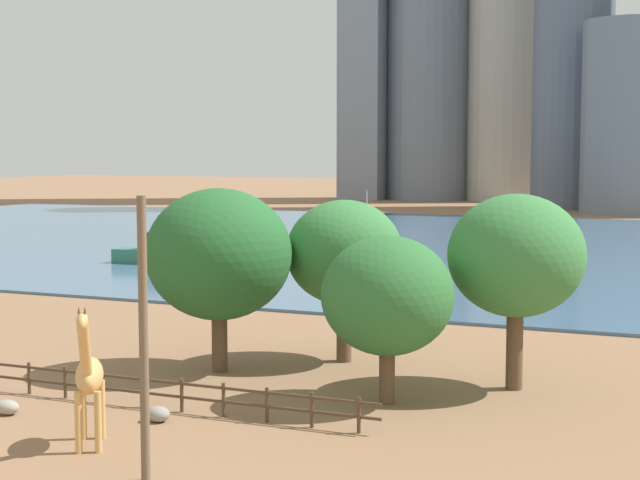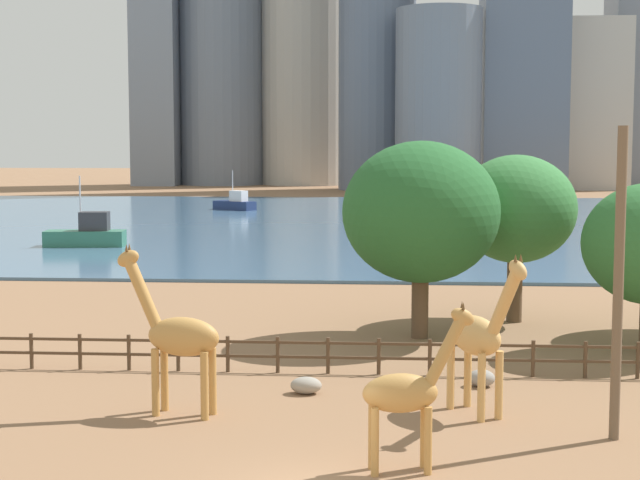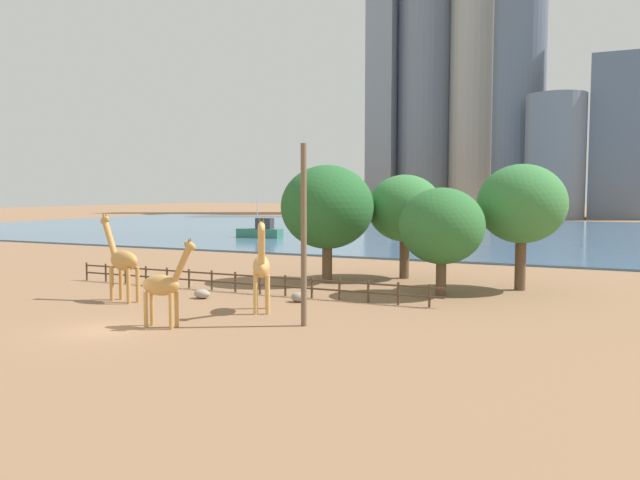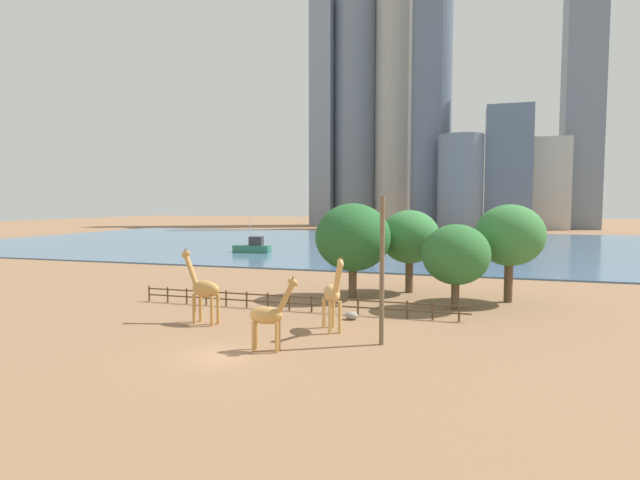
# 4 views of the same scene
# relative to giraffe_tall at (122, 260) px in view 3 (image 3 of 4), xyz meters

# --- Properties ---
(ground_plane) EXTENTS (400.00, 400.00, 0.00)m
(ground_plane) POSITION_rel_giraffe_tall_xyz_m (4.58, 73.57, -2.42)
(ground_plane) COLOR #8C6647
(harbor_water) EXTENTS (180.00, 86.00, 0.20)m
(harbor_water) POSITION_rel_giraffe_tall_xyz_m (4.58, 70.57, -2.32)
(harbor_water) COLOR #476B8C
(harbor_water) RESTS_ON ground
(giraffe_tall) EXTENTS (3.40, 1.35, 5.15)m
(giraffe_tall) POSITION_rel_giraffe_tall_xyz_m (0.00, 0.00, 0.00)
(giraffe_tall) COLOR #C18C47
(giraffe_tall) RESTS_ON ground
(giraffe_companion) EXTENTS (2.36, 3.38, 5.09)m
(giraffe_companion) POSITION_rel_giraffe_tall_xyz_m (9.03, 0.53, 0.01)
(giraffe_companion) COLOR tan
(giraffe_companion) RESTS_ON ground
(giraffe_young) EXTENTS (2.90, 1.03, 4.28)m
(giraffe_young) POSITION_rel_giraffe_tall_xyz_m (6.78, -4.67, -0.40)
(giraffe_young) COLOR #C18C47
(giraffe_young) RESTS_ON ground
(utility_pole) EXTENTS (0.28, 0.28, 8.65)m
(utility_pole) POSITION_rel_giraffe_tall_xyz_m (12.57, -1.58, 1.91)
(utility_pole) COLOR brown
(utility_pole) RESTS_ON ground
(boulder_near_fence) EXTENTS (0.91, 0.77, 0.58)m
(boulder_near_fence) POSITION_rel_giraffe_tall_xyz_m (9.45, 4.07, -2.13)
(boulder_near_fence) COLOR gray
(boulder_near_fence) RESTS_ON ground
(boulder_by_pole) EXTENTS (1.03, 0.74, 0.56)m
(boulder_by_pole) POSITION_rel_giraffe_tall_xyz_m (3.64, 2.72, -2.14)
(boulder_by_pole) COLOR gray
(boulder_by_pole) RESTS_ON ground
(enclosure_fence) EXTENTS (26.12, 0.14, 1.30)m
(enclosure_fence) POSITION_rel_giraffe_tall_xyz_m (4.39, 5.57, -1.67)
(enclosure_fence) COLOR #4C3826
(enclosure_fence) RESTS_ON ground
(tree_left_large) EXTENTS (5.22, 5.22, 6.65)m
(tree_left_large) POSITION_rel_giraffe_tall_xyz_m (16.38, 9.81, 1.86)
(tree_left_large) COLOR brown
(tree_left_large) RESTS_ON ground
(tree_center_broad) EXTENTS (6.55, 6.55, 8.27)m
(tree_center_broad) POSITION_rel_giraffe_tall_xyz_m (7.63, 12.19, 2.88)
(tree_center_broad) COLOR brown
(tree_center_broad) RESTS_ON ground
(tree_right_tall) EXTENTS (5.46, 5.46, 7.64)m
(tree_right_tall) POSITION_rel_giraffe_tall_xyz_m (12.06, 16.25, 2.73)
(tree_right_tall) COLOR brown
(tree_right_tall) RESTS_ON ground
(tree_left_small) EXTENTS (5.67, 5.67, 8.17)m
(tree_left_small) POSITION_rel_giraffe_tall_xyz_m (20.54, 14.04, 3.16)
(tree_left_small) COLOR brown
(tree_left_small) RESTS_ON ground
(boat_ferry) EXTENTS (5.41, 4.28, 4.67)m
(boat_ferry) POSITION_rel_giraffe_tall_xyz_m (-11.81, 85.88, -1.44)
(boat_ferry) COLOR navy
(boat_ferry) RESTS_ON harbor_water
(boat_sailboat) EXTENTS (6.21, 2.74, 5.43)m
(boat_sailboat) POSITION_rel_giraffe_tall_xyz_m (-16.89, 45.04, -1.31)
(boat_sailboat) COLOR #337259
(boat_sailboat) RESTS_ON harbor_water
(skyline_tower_needle) EXTENTS (16.26, 16.26, 84.27)m
(skyline_tower_needle) POSITION_rel_giraffe_tall_xyz_m (-25.85, 159.08, 39.71)
(skyline_tower_needle) COLOR slate
(skyline_tower_needle) RESTS_ON ground
(skyline_block_central) EXTENTS (13.66, 13.66, 29.07)m
(skyline_block_central) POSITION_rel_giraffe_tall_xyz_m (14.00, 129.25, 12.11)
(skyline_block_central) COLOR slate
(skyline_block_central) RESTS_ON ground
(skyline_tower_glass) EXTENTS (13.37, 12.70, 37.84)m
(skyline_tower_glass) POSITION_rel_giraffe_tall_xyz_m (27.94, 135.21, 16.50)
(skyline_tower_glass) COLOR slate
(skyline_tower_glass) RESTS_ON ground
(skyline_block_left) EXTENTS (13.13, 13.13, 92.75)m
(skyline_block_left) POSITION_rel_giraffe_tall_xyz_m (4.10, 140.54, 43.96)
(skyline_block_left) COLOR slate
(skyline_block_left) RESTS_ON ground
(skyline_tower_short) EXTENTS (8.30, 9.80, 95.85)m
(skyline_tower_short) POSITION_rel_giraffe_tall_xyz_m (-37.34, 154.68, 45.50)
(skyline_tower_short) COLOR gray
(skyline_tower_short) RESTS_ON ground
(skyline_block_wide) EXTENTS (17.28, 17.28, 105.20)m
(skyline_block_wide) POSITION_rel_giraffe_tall_xyz_m (-9.82, 160.63, 50.18)
(skyline_block_wide) COLOR #ADA89E
(skyline_block_wide) RESTS_ON ground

